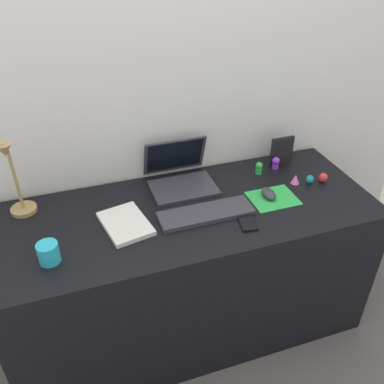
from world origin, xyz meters
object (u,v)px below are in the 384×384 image
object	(u,v)px
picture_frame	(282,151)
coffee_mug	(49,253)
desk_lamp	(15,181)
toy_figurine_red	(323,178)
notebook_pad	(125,224)
keyboard	(206,213)
toy_figurine_pink	(295,179)
toy_figurine_purple	(276,163)
laptop	(179,173)
cell_phone	(247,221)
toy_figurine_teal	(310,179)
toy_figurine_green	(259,168)
mouse	(269,194)

from	to	relation	value
picture_frame	coffee_mug	bearing A→B (deg)	-162.41
desk_lamp	toy_figurine_red	size ratio (longest dim) A/B	7.85
desk_lamp	notebook_pad	xyz separation A→B (m)	(0.40, -0.21, -0.16)
keyboard	toy_figurine_red	size ratio (longest dim) A/B	8.72
picture_frame	toy_figurine_pink	size ratio (longest dim) A/B	3.27
toy_figurine_purple	laptop	bearing A→B (deg)	176.82
desk_lamp	picture_frame	distance (m)	1.26
cell_phone	toy_figurine_purple	xyz separation A→B (m)	(0.32, 0.36, 0.03)
desk_lamp	toy_figurine_teal	distance (m)	1.31
coffee_mug	toy_figurine_green	xyz separation A→B (m)	(1.01, 0.32, -0.01)
keyboard	toy_figurine_purple	world-z (taller)	toy_figurine_purple
toy_figurine_red	desk_lamp	bearing A→B (deg)	172.49
notebook_pad	desk_lamp	bearing A→B (deg)	141.10
desk_lamp	toy_figurine_green	distance (m)	1.11
keyboard	notebook_pad	bearing A→B (deg)	173.13
toy_figurine_pink	toy_figurine_purple	world-z (taller)	toy_figurine_purple
keyboard	toy_figurine_pink	bearing A→B (deg)	11.86
toy_figurine_pink	toy_figurine_purple	bearing A→B (deg)	98.64
notebook_pad	toy_figurine_green	world-z (taller)	toy_figurine_green
toy_figurine_green	toy_figurine_teal	size ratio (longest dim) A/B	1.52
notebook_pad	coffee_mug	xyz separation A→B (m)	(-0.31, -0.12, 0.03)
mouse	toy_figurine_green	world-z (taller)	toy_figurine_green
cell_phone	notebook_pad	bearing A→B (deg)	172.69
laptop	keyboard	distance (m)	0.29
toy_figurine_pink	toy_figurine_purple	distance (m)	0.16
coffee_mug	keyboard	bearing A→B (deg)	6.91
laptop	notebook_pad	bearing A→B (deg)	-141.78
desk_lamp	toy_figurine_green	xyz separation A→B (m)	(1.10, -0.01, -0.14)
cell_phone	toy_figurine_pink	size ratio (longest dim) A/B	2.79
keyboard	picture_frame	size ratio (longest dim) A/B	2.73
mouse	laptop	bearing A→B (deg)	144.00
keyboard	picture_frame	distance (m)	0.59
toy_figurine_pink	toy_figurine_red	size ratio (longest dim) A/B	0.98
picture_frame	toy_figurine_green	world-z (taller)	picture_frame
toy_figurine_green	mouse	bearing A→B (deg)	-104.09
toy_figurine_green	toy_figurine_pink	distance (m)	0.19
mouse	toy_figurine_teal	world-z (taller)	toy_figurine_teal
picture_frame	toy_figurine_purple	world-z (taller)	picture_frame
mouse	desk_lamp	size ratio (longest dim) A/B	0.26
notebook_pad	toy_figurine_purple	distance (m)	0.84
cell_phone	desk_lamp	bearing A→B (deg)	167.25
mouse	toy_figurine_green	size ratio (longest dim) A/B	1.52
toy_figurine_red	toy_figurine_purple	world-z (taller)	toy_figurine_purple
toy_figurine_green	toy_figurine_red	size ratio (longest dim) A/B	1.34
mouse	keyboard	bearing A→B (deg)	-173.64
coffee_mug	picture_frame	bearing A→B (deg)	17.59
cell_phone	notebook_pad	size ratio (longest dim) A/B	0.53
picture_frame	toy_figurine_purple	distance (m)	0.07
coffee_mug	toy_figurine_red	size ratio (longest dim) A/B	1.70
mouse	toy_figurine_green	distance (m)	0.21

